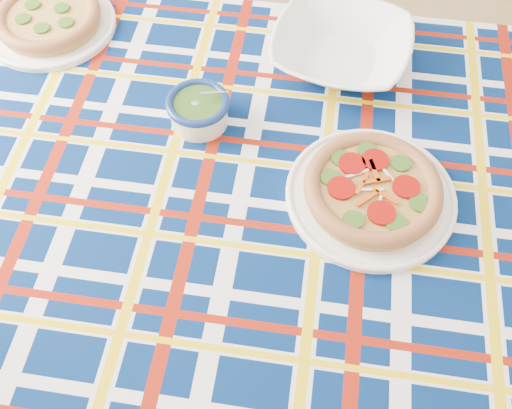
# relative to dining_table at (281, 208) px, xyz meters

# --- Properties ---
(floor) EXTENTS (4.00, 4.00, 0.00)m
(floor) POSITION_rel_dining_table_xyz_m (0.16, 0.40, -0.75)
(floor) COLOR olive
(floor) RESTS_ON ground
(dining_table) EXTENTS (1.83, 1.21, 0.83)m
(dining_table) POSITION_rel_dining_table_xyz_m (0.00, 0.00, 0.00)
(dining_table) COLOR brown
(dining_table) RESTS_ON floor
(tablecloth) EXTENTS (1.87, 1.24, 0.12)m
(tablecloth) POSITION_rel_dining_table_xyz_m (-0.00, -0.00, 0.03)
(tablecloth) COLOR #041C4B
(tablecloth) RESTS_ON dining_table
(main_focaccia_plate) EXTENTS (0.37, 0.37, 0.07)m
(main_focaccia_plate) POSITION_rel_dining_table_xyz_m (0.17, -0.02, 0.12)
(main_focaccia_plate) COLOR #B0843E
(main_focaccia_plate) RESTS_ON tablecloth
(pesto_bowl) EXTENTS (0.15, 0.15, 0.08)m
(pesto_bowl) POSITION_rel_dining_table_xyz_m (-0.19, 0.15, 0.13)
(pesto_bowl) COLOR #1E3E11
(pesto_bowl) RESTS_ON tablecloth
(serving_bowl) EXTENTS (0.38, 0.38, 0.08)m
(serving_bowl) POSITION_rel_dining_table_xyz_m (0.11, 0.37, 0.12)
(serving_bowl) COLOR white
(serving_bowl) RESTS_ON tablecloth
(second_focaccia_plate) EXTENTS (0.35, 0.35, 0.06)m
(second_focaccia_plate) POSITION_rel_dining_table_xyz_m (-0.60, 0.42, 0.12)
(second_focaccia_plate) COLOR #B0843E
(second_focaccia_plate) RESTS_ON tablecloth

